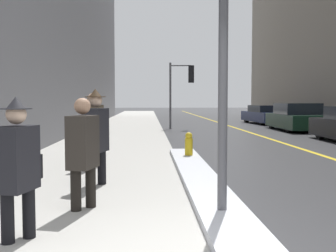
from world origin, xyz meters
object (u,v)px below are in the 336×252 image
object	(u,v)px
lamp_post	(224,11)
fire_hydrant	(189,146)
parked_car_dark_green	(296,118)
pedestrian_in_fedora	(96,133)
pedestrian_nearside	(93,126)
traffic_light_near	(184,81)
pedestrian_with_shoulder_bag	(83,148)
pedestrian_in_glasses	(18,163)
parked_car_navy	(266,115)

from	to	relation	value
lamp_post	fire_hydrant	size ratio (longest dim) A/B	6.13
parked_car_dark_green	fire_hydrant	xyz separation A→B (m)	(-6.36, -10.09, -0.29)
fire_hydrant	pedestrian_in_fedora	bearing A→B (deg)	-121.57
pedestrian_nearside	lamp_post	bearing A→B (deg)	42.16
traffic_light_near	pedestrian_with_shoulder_bag	distance (m)	16.68
pedestrian_with_shoulder_bag	pedestrian_nearside	distance (m)	3.67
pedestrian_in_glasses	pedestrian_nearside	xyz separation A→B (m)	(0.15, 4.94, 0.08)
lamp_post	pedestrian_in_glasses	distance (m)	3.01
pedestrian_in_glasses	parked_car_dark_green	xyz separation A→B (m)	(8.77, 16.14, -0.21)
traffic_light_near	fire_hydrant	bearing A→B (deg)	-87.56
lamp_post	traffic_light_near	distance (m)	16.93
pedestrian_with_shoulder_bag	parked_car_navy	world-z (taller)	pedestrian_with_shoulder_bag
traffic_light_near	lamp_post	bearing A→B (deg)	-86.55
parked_car_navy	fire_hydrant	xyz separation A→B (m)	(-6.56, -16.20, -0.23)
pedestrian_in_fedora	parked_car_navy	distance (m)	21.15
pedestrian_in_glasses	pedestrian_nearside	bearing A→B (deg)	-166.95
traffic_light_near	pedestrian_nearside	xyz separation A→B (m)	(-3.10, -12.71, -1.58)
traffic_light_near	parked_car_dark_green	xyz separation A→B (m)	(5.52, -1.51, -1.87)
parked_car_navy	pedestrian_in_glasses	bearing A→B (deg)	154.21
parked_car_dark_green	parked_car_navy	distance (m)	6.12
traffic_light_near	parked_car_navy	distance (m)	7.59
traffic_light_near	pedestrian_with_shoulder_bag	world-z (taller)	traffic_light_near
lamp_post	pedestrian_nearside	xyz separation A→B (m)	(-2.17, 4.19, -1.69)
parked_car_dark_green	lamp_post	bearing A→B (deg)	157.96
pedestrian_nearside	parked_car_navy	xyz separation A→B (m)	(8.82, 17.31, -0.35)
traffic_light_near	pedestrian_in_fedora	world-z (taller)	traffic_light_near
parked_car_navy	fire_hydrant	world-z (taller)	parked_car_navy
pedestrian_in_glasses	pedestrian_in_fedora	bearing A→B (deg)	-174.37
fire_hydrant	pedestrian_in_glasses	bearing A→B (deg)	-111.70
pedestrian_with_shoulder_bag	pedestrian_nearside	world-z (taller)	pedestrian_nearside
pedestrian_with_shoulder_bag	parked_car_navy	size ratio (longest dim) A/B	0.31
parked_car_navy	fire_hydrant	distance (m)	17.48
lamp_post	parked_car_navy	xyz separation A→B (m)	(6.65, 21.50, -2.04)
lamp_post	pedestrian_in_fedora	distance (m)	3.29
pedestrian_with_shoulder_bag	parked_car_dark_green	distance (m)	17.00
traffic_light_near	pedestrian_with_shoulder_bag	bearing A→B (deg)	-92.97
parked_car_dark_green	parked_car_navy	world-z (taller)	parked_car_dark_green
parked_car_dark_green	pedestrian_with_shoulder_bag	bearing A→B (deg)	151.57
lamp_post	pedestrian_in_fedora	size ratio (longest dim) A/B	2.51
traffic_light_near	fire_hydrant	size ratio (longest dim) A/B	4.97
traffic_light_near	pedestrian_with_shoulder_bag	xyz separation A→B (m)	(-2.76, -16.37, -1.65)
pedestrian_with_shoulder_bag	parked_car_navy	xyz separation A→B (m)	(8.48, 20.97, -0.28)
pedestrian_in_fedora	pedestrian_nearside	world-z (taller)	pedestrian_in_fedora
lamp_post	pedestrian_in_glasses	size ratio (longest dim) A/B	2.77
parked_car_dark_green	traffic_light_near	bearing A→B (deg)	75.33
lamp_post	pedestrian_nearside	world-z (taller)	lamp_post
pedestrian_in_glasses	fire_hydrant	world-z (taller)	pedestrian_in_glasses
traffic_light_near	parked_car_navy	bearing A→B (deg)	45.41
traffic_light_near	parked_car_dark_green	world-z (taller)	traffic_light_near
parked_car_navy	lamp_post	bearing A→B (deg)	158.98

